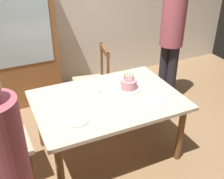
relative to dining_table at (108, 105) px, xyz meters
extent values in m
plane|color=#93704C|center=(0.00, 0.00, -0.64)|extent=(6.40, 6.40, 0.00)
cube|color=silver|center=(0.00, 1.85, 0.66)|extent=(6.40, 0.10, 2.60)
cube|color=beige|center=(0.00, 0.00, 0.06)|extent=(1.54, 1.07, 0.04)
cylinder|color=brown|center=(-0.67, -0.43, -0.30)|extent=(0.07, 0.07, 0.68)
cylinder|color=brown|center=(0.67, -0.43, -0.30)|extent=(0.07, 0.07, 0.68)
cylinder|color=brown|center=(-0.67, 0.43, -0.30)|extent=(0.07, 0.07, 0.68)
cylinder|color=brown|center=(0.67, 0.43, -0.30)|extent=(0.07, 0.07, 0.68)
cylinder|color=silver|center=(0.30, 0.09, 0.09)|extent=(0.28, 0.28, 0.01)
cylinder|color=#D18C93|center=(0.30, 0.09, 0.14)|extent=(0.18, 0.18, 0.10)
cylinder|color=#4C7FE5|center=(0.34, 0.10, 0.22)|extent=(0.01, 0.01, 0.05)
sphere|color=#FFC64C|center=(0.34, 0.10, 0.26)|extent=(0.01, 0.01, 0.01)
cylinder|color=#E54C4C|center=(0.34, 0.12, 0.22)|extent=(0.01, 0.01, 0.05)
sphere|color=#FFC64C|center=(0.34, 0.12, 0.26)|extent=(0.01, 0.01, 0.01)
cylinder|color=#D872CC|center=(0.32, 0.13, 0.22)|extent=(0.01, 0.01, 0.05)
sphere|color=#FFC64C|center=(0.32, 0.13, 0.26)|extent=(0.01, 0.01, 0.01)
cylinder|color=#F2994C|center=(0.30, 0.14, 0.22)|extent=(0.01, 0.01, 0.05)
sphere|color=#FFC64C|center=(0.30, 0.14, 0.26)|extent=(0.01, 0.01, 0.01)
cylinder|color=#E54C4C|center=(0.27, 0.14, 0.22)|extent=(0.01, 0.01, 0.05)
sphere|color=#FFC64C|center=(0.27, 0.14, 0.26)|extent=(0.01, 0.01, 0.01)
cylinder|color=#E54C4C|center=(0.26, 0.13, 0.22)|extent=(0.01, 0.01, 0.05)
sphere|color=#FFC64C|center=(0.26, 0.13, 0.26)|extent=(0.01, 0.01, 0.01)
cylinder|color=#D872CC|center=(0.25, 0.10, 0.22)|extent=(0.01, 0.01, 0.05)
sphere|color=#FFC64C|center=(0.25, 0.10, 0.26)|extent=(0.01, 0.01, 0.01)
cylinder|color=#66CC72|center=(0.25, 0.08, 0.22)|extent=(0.01, 0.01, 0.05)
sphere|color=#FFC64C|center=(0.25, 0.08, 0.26)|extent=(0.01, 0.01, 0.01)
cylinder|color=#E54C4C|center=(0.26, 0.06, 0.22)|extent=(0.01, 0.01, 0.05)
sphere|color=#FFC64C|center=(0.26, 0.06, 0.26)|extent=(0.01, 0.01, 0.01)
cylinder|color=#D872CC|center=(0.27, 0.05, 0.22)|extent=(0.01, 0.01, 0.05)
sphere|color=#FFC64C|center=(0.27, 0.05, 0.26)|extent=(0.01, 0.01, 0.01)
cylinder|color=#E54C4C|center=(0.30, 0.04, 0.22)|extent=(0.01, 0.01, 0.05)
sphere|color=#FFC64C|center=(0.30, 0.04, 0.26)|extent=(0.01, 0.01, 0.01)
cylinder|color=#E54C4C|center=(0.32, 0.05, 0.22)|extent=(0.01, 0.01, 0.05)
sphere|color=#FFC64C|center=(0.32, 0.05, 0.26)|extent=(0.01, 0.01, 0.01)
cylinder|color=#E54C4C|center=(0.34, 0.07, 0.22)|extent=(0.01, 0.01, 0.05)
sphere|color=#FFC64C|center=(0.34, 0.07, 0.26)|extent=(0.01, 0.01, 0.01)
cylinder|color=silver|center=(-0.42, -0.24, 0.09)|extent=(0.22, 0.22, 0.01)
cylinder|color=silver|center=(-0.08, 0.24, 0.09)|extent=(0.22, 0.22, 0.01)
cylinder|color=silver|center=(0.46, -0.24, 0.09)|extent=(0.22, 0.22, 0.01)
cube|color=silver|center=(-0.58, -0.25, 0.08)|extent=(0.18, 0.02, 0.01)
cube|color=silver|center=(-0.24, 0.25, 0.08)|extent=(0.18, 0.04, 0.01)
cube|color=silver|center=(0.30, -0.25, 0.08)|extent=(0.18, 0.02, 0.01)
cube|color=tan|center=(0.12, 0.85, -0.19)|extent=(0.51, 0.51, 0.05)
cylinder|color=brown|center=(-0.01, 1.05, -0.43)|extent=(0.04, 0.04, 0.42)
cylinder|color=brown|center=(-0.07, 0.71, -0.43)|extent=(0.04, 0.04, 0.42)
cylinder|color=brown|center=(0.32, 0.99, -0.43)|extent=(0.04, 0.04, 0.42)
cylinder|color=brown|center=(0.26, 0.66, -0.43)|extent=(0.04, 0.04, 0.42)
cylinder|color=brown|center=(0.35, 1.00, 0.06)|extent=(0.04, 0.04, 0.50)
cylinder|color=brown|center=(0.29, 0.64, 0.06)|extent=(0.04, 0.04, 0.50)
cube|color=brown|center=(0.32, 0.82, 0.28)|extent=(0.11, 0.40, 0.06)
cube|color=tan|center=(-1.07, 0.03, -0.19)|extent=(0.46, 0.46, 0.05)
cylinder|color=brown|center=(-0.89, -0.14, -0.43)|extent=(0.04, 0.04, 0.42)
cylinder|color=brown|center=(-0.90, 0.20, -0.43)|extent=(0.04, 0.04, 0.42)
cylinder|color=#262328|center=(1.23, 0.75, -0.20)|extent=(0.14, 0.14, 0.88)
cylinder|color=#262328|center=(1.29, 0.63, -0.20)|extent=(0.14, 0.14, 0.88)
cylinder|color=#A54C59|center=(1.26, 0.69, 0.61)|extent=(0.32, 0.32, 0.74)
cube|color=brown|center=(-0.70, 1.56, 0.31)|extent=(1.10, 0.44, 1.90)
cube|color=silver|center=(-0.70, 1.34, 0.56)|extent=(0.94, 0.01, 1.04)
camera|label=1|loc=(-1.01, -2.30, 1.64)|focal=45.00mm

